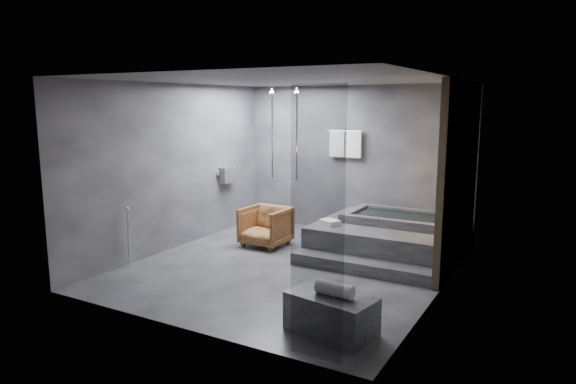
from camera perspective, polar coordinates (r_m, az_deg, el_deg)
The scene contains 7 objects.
room at distance 7.63m, azimuth 3.75°, elevation 4.26°, with size 5.00×5.04×2.82m.
tub_deck at distance 8.76m, azimuth 10.97°, elevation -5.02°, with size 2.20×2.00×0.50m, color #2F2F31.
tub_step at distance 7.74m, azimuth 8.11°, elevation -8.19°, with size 2.20×0.36×0.18m, color #2F2F31.
concrete_bench at distance 5.76m, azimuth 4.82°, elevation -13.32°, with size 0.95×0.52×0.43m, color #2D2D30.
driftwood_chair at distance 8.99m, azimuth -2.50°, elevation -3.83°, with size 0.74×0.76×0.69m, color #472611.
rolled_towel at distance 5.63m, azimuth 5.20°, elevation -10.72°, with size 0.15×0.15×0.43m, color silver.
deck_towel at distance 8.46m, azimuth 4.69°, elevation -3.37°, with size 0.31×0.22×0.08m, color white.
Camera 1 is at (3.68, -6.60, 2.49)m, focal length 32.00 mm.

